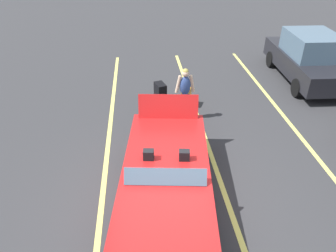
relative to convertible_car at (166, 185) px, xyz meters
The scene contains 10 objects.
ground_plane 0.62m from the convertible_car, behind, with size 80.00×80.00×0.00m, color #333335.
lot_line_near 1.50m from the convertible_car, 98.18° to the right, with size 18.00×0.12×0.01m, color #EAE066.
lot_line_mid 1.47m from the convertible_car, 98.42° to the left, with size 18.00×0.12×0.01m, color #EAE066.
convertible_car is the anchor object (origin of this frame).
suitcase_large_black 4.59m from the convertible_car, behind, with size 0.54×0.42×0.74m.
suitcase_medium_bright 4.49m from the convertible_car, 166.28° to the left, with size 0.46×0.38×0.62m.
suitcase_small_carryon 2.97m from the convertible_car, 166.19° to the left, with size 0.39×0.34×0.74m.
duffel_bag 3.82m from the convertible_car, behind, with size 0.68×0.43×0.34m.
traveler_person 3.65m from the convertible_car, 165.91° to the left, with size 0.23×0.60×1.65m.
parked_sedan_far 8.43m from the convertible_car, 135.58° to the left, with size 4.58×2.03×1.82m.
Camera 1 is at (4.96, -0.45, 5.03)m, focal length 33.80 mm.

